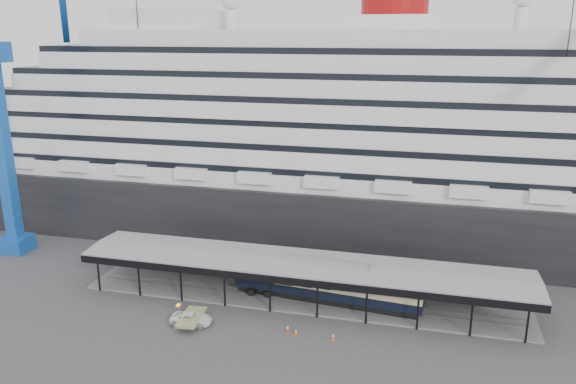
# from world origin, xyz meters

# --- Properties ---
(ground) EXTENTS (200.00, 200.00, 0.00)m
(ground) POSITION_xyz_m (0.00, 0.00, 0.00)
(ground) COLOR #3E3E40
(ground) RESTS_ON ground
(cruise_ship) EXTENTS (130.00, 30.00, 43.90)m
(cruise_ship) POSITION_xyz_m (0.05, 32.00, 18.35)
(cruise_ship) COLOR black
(cruise_ship) RESTS_ON ground
(platform_canopy) EXTENTS (56.00, 9.18, 5.30)m
(platform_canopy) POSITION_xyz_m (0.00, 5.00, 2.36)
(platform_canopy) COLOR slate
(platform_canopy) RESTS_ON ground
(crane_blue) EXTENTS (22.63, 19.19, 47.60)m
(crane_blue) POSITION_xyz_m (-45.11, 10.62, 19.96)
(crane_blue) COLOR blue
(crane_blue) RESTS_ON ground
(port_truck) EXTENTS (5.01, 2.65, 1.34)m
(port_truck) POSITION_xyz_m (-10.89, -4.18, 0.67)
(port_truck) COLOR white
(port_truck) RESTS_ON ground
(pullman_carriage) EXTENTS (23.89, 5.29, 23.28)m
(pullman_carriage) POSITION_xyz_m (3.23, 5.00, 2.81)
(pullman_carriage) COLOR black
(pullman_carriage) RESTS_ON ground
(traffic_cone_left) EXTENTS (0.46, 0.46, 0.84)m
(traffic_cone_left) POSITION_xyz_m (0.34, -3.20, 0.42)
(traffic_cone_left) COLOR red
(traffic_cone_left) RESTS_ON ground
(traffic_cone_mid) EXTENTS (0.45, 0.45, 0.69)m
(traffic_cone_mid) POSITION_xyz_m (1.39, -3.54, 0.34)
(traffic_cone_mid) COLOR #DC590C
(traffic_cone_mid) RESTS_ON ground
(traffic_cone_right) EXTENTS (0.44, 0.44, 0.80)m
(traffic_cone_right) POSITION_xyz_m (5.60, -3.65, 0.40)
(traffic_cone_right) COLOR #ED500D
(traffic_cone_right) RESTS_ON ground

